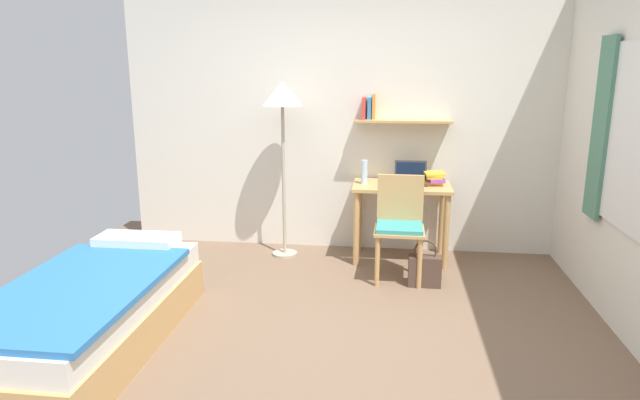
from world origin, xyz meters
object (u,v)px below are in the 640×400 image
desk (401,200)px  book_stack (434,178)px  water_bottle (364,172)px  desk_chair (400,223)px  handbag (425,270)px  bed (90,313)px  standing_lamp (282,104)px  laptop (411,178)px

desk → book_stack: book_stack is taller
desk → water_bottle: (-0.35, -0.00, 0.26)m
desk_chair → handbag: 0.45m
bed → book_stack: book_stack is taller
book_stack → standing_lamp: bearing=-176.5°
standing_lamp → water_bottle: 0.98m
water_bottle → laptop: bearing=9.8°
laptop → book_stack: size_ratio=1.28×
desk_chair → standing_lamp: 1.53m
desk_chair → book_stack: desk_chair is taller
desk → water_bottle: 0.44m
laptop → book_stack: bearing=-3.2°
laptop → standing_lamp: bearing=-175.3°
standing_lamp → book_stack: (1.41, 0.09, -0.67)m
laptop → handbag: laptop is taller
desk_chair → water_bottle: 0.68m
standing_lamp → desk_chair: bearing=-23.0°
bed → laptop: bearing=44.2°
desk → standing_lamp: bearing=-178.5°
book_stack → bed: bearing=-138.8°
water_bottle → desk: bearing=0.8°
desk → laptop: bearing=40.7°
laptop → handbag: (0.12, -0.72, -0.64)m
book_stack → water_bottle: bearing=-174.5°
desk → handbag: 0.81m
standing_lamp → book_stack: standing_lamp is taller
desk → water_bottle: bearing=-179.2°
handbag → desk: bearing=107.0°
bed → handbag: size_ratio=4.73×
water_bottle → book_stack: 0.66m
standing_lamp → laptop: standing_lamp is taller
bed → water_bottle: bearing=49.6°
water_bottle → handbag: size_ratio=0.56×
bed → desk: (2.03, 1.98, 0.34)m
desk → desk_chair: (-0.02, -0.49, -0.08)m
desk_chair → handbag: size_ratio=2.21×
desk → book_stack: 0.37m
standing_lamp → water_bottle: standing_lamp is taller
laptop → water_bottle: size_ratio=1.36×
desk → desk_chair: bearing=-92.2°
bed → standing_lamp: standing_lamp is taller
laptop → water_bottle: 0.44m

